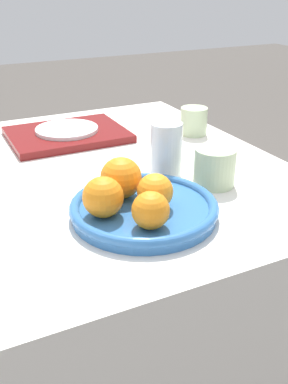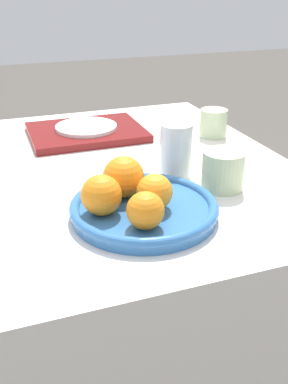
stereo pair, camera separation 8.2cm
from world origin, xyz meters
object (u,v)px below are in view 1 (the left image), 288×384
side_plate (67,129)px  water_glass (166,150)px  orange_0 (155,191)px  orange_2 (103,197)px  orange_3 (151,210)px  orange_1 (121,178)px  cup_1 (194,121)px  serving_tray (67,135)px  fruit_platter (144,208)px  cup_0 (215,167)px

side_plate → water_glass: bearing=-70.4°
orange_0 → orange_2: bearing=172.0°
orange_0 → orange_3: 0.07m
orange_1 → cup_1: (0.36, 0.32, -0.02)m
orange_0 → orange_3: orange_0 is taller
orange_0 → serving_tray: orange_0 is taller
fruit_platter → orange_0: (0.01, -0.02, 0.04)m
water_glass → orange_1: bearing=-147.0°
orange_0 → orange_1: (-0.04, 0.07, 0.01)m
serving_tray → side_plate: bearing=0.0°
orange_0 → orange_3: (-0.04, -0.06, -0.00)m
side_plate → orange_3: bearing=-93.1°
orange_3 → cup_0: bearing=31.5°
fruit_platter → orange_2: 0.09m
orange_0 → orange_2: 0.10m
water_glass → cup_1: water_glass is taller
water_glass → serving_tray: water_glass is taller
orange_0 → orange_3: bearing=-123.3°
water_glass → side_plate: 0.37m
orange_2 → serving_tray: orange_2 is taller
fruit_platter → cup_0: 0.21m
fruit_platter → cup_0: cup_0 is taller
orange_3 → water_glass: 0.27m
serving_tray → side_plate: (0.00, 0.00, 0.02)m
orange_1 → cup_0: bearing=1.7°
orange_3 → water_glass: size_ratio=0.54×
orange_3 → water_glass: water_glass is taller
fruit_platter → cup_1: cup_1 is taller
orange_1 → orange_2: orange_1 is taller
orange_0 → orange_1: orange_1 is taller
cup_0 → orange_0: bearing=-157.4°
orange_3 → side_plate: 0.57m
water_glass → orange_3: bearing=-124.1°
water_glass → side_plate: water_glass is taller
orange_2 → cup_1: 0.56m
orange_0 → serving_tray: size_ratio=0.21×
orange_0 → side_plate: bearing=90.9°
serving_tray → cup_1: 0.35m
orange_3 → cup_1: size_ratio=0.85×
side_plate → cup_1: cup_1 is taller
orange_2 → cup_0: 0.28m
orange_0 → cup_1: bearing=50.1°
orange_3 → cup_0: orange_3 is taller
cup_1 → fruit_platter: bearing=-132.3°
orange_0 → side_plate: size_ratio=0.39×
orange_0 → orange_2: size_ratio=0.91×
fruit_platter → cup_1: size_ratio=3.64×
serving_tray → cup_0: cup_0 is taller
water_glass → orange_2: bearing=-143.8°
orange_0 → side_plate: (-0.01, 0.51, -0.03)m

